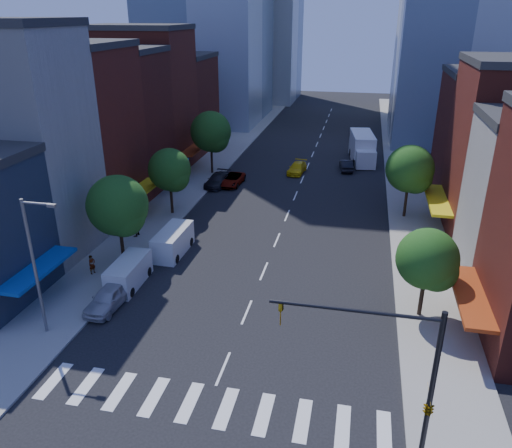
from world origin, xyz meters
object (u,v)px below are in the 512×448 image
at_px(parked_car_front, 109,298).
at_px(pedestrian_near, 92,265).
at_px(parked_car_third, 232,179).
at_px(cargo_van_near, 128,274).
at_px(taxi, 297,168).
at_px(traffic_car_oncoming, 346,165).
at_px(parked_car_second, 129,275).
at_px(box_truck, 362,148).
at_px(pedestrian_far, 135,227).
at_px(cargo_van_far, 172,242).
at_px(traffic_car_far, 355,131).
at_px(parked_car_rear, 217,180).

distance_m(parked_car_front, pedestrian_near, 5.26).
xyz_separation_m(parked_car_third, cargo_van_near, (-1.61, -24.54, 0.32)).
height_order(taxi, traffic_car_oncoming, traffic_car_oncoming).
xyz_separation_m(cargo_van_near, pedestrian_near, (-3.44, 0.88, -0.07)).
bearing_deg(parked_car_second, parked_car_front, -95.23).
bearing_deg(box_truck, parked_car_third, -144.70).
xyz_separation_m(parked_car_second, pedestrian_far, (-3.20, 7.94, 0.33)).
distance_m(parked_car_third, pedestrian_far, 17.11).
xyz_separation_m(cargo_van_far, box_truck, (15.11, 32.60, 0.68)).
distance_m(parked_car_front, box_truck, 44.60).
xyz_separation_m(parked_car_third, pedestrian_far, (-4.81, -16.41, 0.40)).
bearing_deg(traffic_car_oncoming, cargo_van_far, 56.40).
height_order(cargo_van_near, taxi, cargo_van_near).
bearing_deg(cargo_van_far, cargo_van_near, -101.95).
bearing_deg(traffic_car_far, box_truck, 98.63).
distance_m(parked_car_second, traffic_car_far, 55.90).
distance_m(taxi, pedestrian_near, 32.25).
relative_size(parked_car_front, cargo_van_near, 0.95).
bearing_deg(pedestrian_far, parked_car_second, 28.03).
bearing_deg(traffic_car_oncoming, parked_car_rear, 25.40).
relative_size(parked_car_second, traffic_car_far, 1.15).
relative_size(cargo_van_near, traffic_car_far, 1.21).
bearing_deg(parked_car_front, cargo_van_far, 85.01).
bearing_deg(traffic_car_far, parked_car_second, 77.97).
distance_m(box_truck, pedestrian_near, 42.42).
distance_m(parked_car_front, cargo_van_near, 3.11).
xyz_separation_m(taxi, pedestrian_far, (-11.70, -22.71, 0.41)).
bearing_deg(cargo_van_near, parked_car_third, 85.25).
relative_size(parked_car_rear, taxi, 1.09).
height_order(parked_car_rear, traffic_car_far, parked_car_rear).
bearing_deg(pedestrian_near, taxi, 0.61).
bearing_deg(pedestrian_far, parked_car_front, 21.97).
relative_size(traffic_car_oncoming, pedestrian_near, 2.74).
height_order(parked_car_front, pedestrian_far, pedestrian_far).
bearing_deg(box_truck, traffic_car_far, 87.34).
height_order(parked_car_third, traffic_car_oncoming, traffic_car_oncoming).
bearing_deg(parked_car_second, pedestrian_near, 163.46).
relative_size(cargo_van_near, taxi, 1.04).
xyz_separation_m(parked_car_rear, traffic_car_oncoming, (14.56, 9.59, -0.02)).
bearing_deg(parked_car_front, box_truck, 71.85).
relative_size(traffic_car_far, pedestrian_far, 2.13).
xyz_separation_m(parked_car_second, traffic_car_oncoming, (14.56, 33.20, -0.04)).
bearing_deg(pedestrian_near, parked_car_front, -116.88).
bearing_deg(taxi, box_truck, 49.53).
xyz_separation_m(taxi, pedestrian_near, (-11.93, -29.96, 0.26)).
xyz_separation_m(parked_car_rear, cargo_van_far, (1.32, -18.04, 0.34)).
distance_m(cargo_van_near, pedestrian_near, 3.55).
xyz_separation_m(traffic_car_oncoming, pedestrian_near, (-17.99, -32.51, 0.23)).
bearing_deg(traffic_car_oncoming, parked_car_front, 60.26).
xyz_separation_m(parked_car_third, box_truck, (14.81, 13.82, 1.08)).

